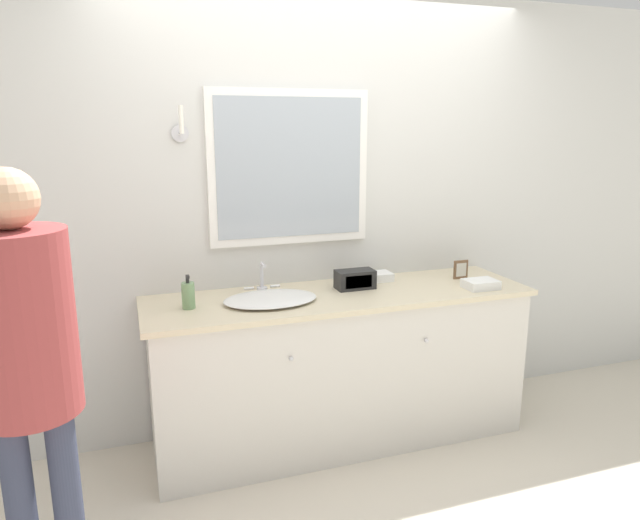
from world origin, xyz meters
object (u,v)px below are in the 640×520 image
(picture_frame, at_px, (461,270))
(sink_basin, at_px, (270,298))
(soap_bottle, at_px, (188,295))
(person, at_px, (25,345))
(appliance_box, at_px, (355,279))

(picture_frame, bearing_deg, sink_basin, -176.18)
(soap_bottle, bearing_deg, person, -132.40)
(sink_basin, height_order, appliance_box, sink_basin)
(picture_frame, bearing_deg, soap_bottle, -178.00)
(sink_basin, relative_size, appliance_box, 2.26)
(soap_bottle, bearing_deg, picture_frame, 2.00)
(sink_basin, relative_size, person, 0.30)
(soap_bottle, xyz_separation_m, appliance_box, (0.94, 0.06, -0.02))
(sink_basin, height_order, soap_bottle, same)
(soap_bottle, distance_m, picture_frame, 1.64)
(appliance_box, bearing_deg, soap_bottle, -176.07)
(soap_bottle, height_order, appliance_box, soap_bottle)
(sink_basin, bearing_deg, soap_bottle, 176.72)
(picture_frame, relative_size, person, 0.07)
(soap_bottle, distance_m, appliance_box, 0.95)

